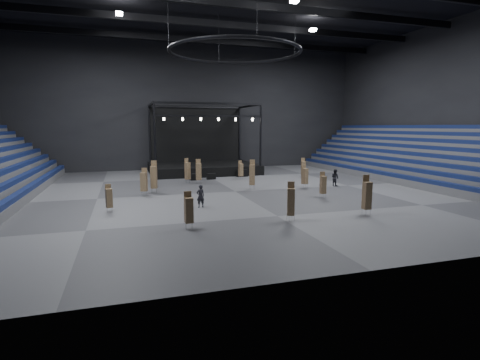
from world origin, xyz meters
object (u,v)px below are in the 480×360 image
object	(u,v)px
chair_stack_6	(303,167)
chair_stack_13	(109,198)
chair_stack_5	(367,195)
chair_stack_10	(323,184)
chair_stack_2	(154,177)
flight_case_mid	(211,176)
man_center	(200,196)
chair_stack_1	(188,170)
chair_stack_8	(305,176)
chair_stack_12	(189,210)
flight_case_right	(242,173)
chair_stack_9	(199,171)
chair_stack_0	(291,201)
chair_stack_4	(155,175)
flight_case_left	(195,177)
chair_stack_3	(144,181)
stage	(202,162)
crew_member	(335,178)
chair_stack_7	(241,169)

from	to	relation	value
chair_stack_6	chair_stack_13	size ratio (longest dim) A/B	1.16
chair_stack_5	chair_stack_10	size ratio (longest dim) A/B	1.24
chair_stack_2	chair_stack_13	xyz separation A→B (m)	(-3.76, -7.24, -0.47)
flight_case_mid	man_center	xyz separation A→B (m)	(-4.24, -14.97, 0.53)
chair_stack_1	chair_stack_8	distance (m)	12.87
chair_stack_2	chair_stack_12	xyz separation A→B (m)	(1.06, -13.49, -0.34)
chair_stack_2	chair_stack_1	bearing A→B (deg)	68.10
chair_stack_12	man_center	distance (m)	6.24
chair_stack_1	chair_stack_6	xyz separation A→B (m)	(14.34, 0.33, -0.16)
flight_case_mid	flight_case_right	bearing A→B (deg)	15.25
chair_stack_9	chair_stack_0	bearing A→B (deg)	-79.03
chair_stack_10	man_center	bearing A→B (deg)	-171.89
chair_stack_4	chair_stack_13	world-z (taller)	chair_stack_4
flight_case_left	man_center	distance (m)	15.09
flight_case_left	chair_stack_2	size ratio (longest dim) A/B	0.37
chair_stack_13	flight_case_right	bearing A→B (deg)	30.93
flight_case_mid	chair_stack_3	distance (m)	11.92
chair_stack_2	man_center	size ratio (longest dim) A/B	1.74
chair_stack_1	chair_stack_2	size ratio (longest dim) A/B	0.90
chair_stack_0	chair_stack_5	distance (m)	5.86
flight_case_right	chair_stack_0	distance (m)	22.38
flight_case_right	chair_stack_2	bearing A→B (deg)	-143.12
chair_stack_10	chair_stack_12	distance (m)	14.54
chair_stack_3	chair_stack_13	size ratio (longest dim) A/B	1.22
stage	flight_case_left	distance (m)	7.80
chair_stack_9	chair_stack_13	world-z (taller)	chair_stack_9
chair_stack_5	chair_stack_8	xyz separation A→B (m)	(1.19, 11.93, -0.19)
chair_stack_10	chair_stack_13	xyz separation A→B (m)	(-17.76, -0.38, -0.11)
man_center	chair_stack_1	bearing A→B (deg)	-106.25
chair_stack_4	man_center	xyz separation A→B (m)	(2.57, -11.60, -0.36)
chair_stack_4	man_center	world-z (taller)	chair_stack_4
chair_stack_5	chair_stack_6	xyz separation A→B (m)	(4.67, 19.17, -0.20)
chair_stack_0	crew_member	size ratio (longest dim) A/B	1.49
flight_case_left	flight_case_right	bearing A→B (deg)	11.07
chair_stack_12	chair_stack_7	bearing A→B (deg)	59.93
flight_case_mid	chair_stack_3	bearing A→B (deg)	-133.39
man_center	chair_stack_12	bearing A→B (deg)	60.94
stage	chair_stack_7	distance (m)	8.78
chair_stack_2	chair_stack_8	size ratio (longest dim) A/B	1.28
chair_stack_12	chair_stack_13	size ratio (longest dim) A/B	1.12
flight_case_left	chair_stack_2	distance (m)	9.10
chair_stack_1	chair_stack_7	xyz separation A→B (m)	(6.54, 1.16, -0.24)
stage	chair_stack_12	world-z (taller)	stage
chair_stack_2	chair_stack_13	size ratio (longest dim) A/B	1.47
flight_case_right	chair_stack_7	distance (m)	2.35
flight_case_right	chair_stack_8	size ratio (longest dim) A/B	0.55
chair_stack_5	chair_stack_13	xyz separation A→B (m)	(-17.47, 6.24, -0.36)
chair_stack_12	chair_stack_0	bearing A→B (deg)	-4.59
chair_stack_8	chair_stack_12	world-z (taller)	chair_stack_8
flight_case_mid	chair_stack_7	xyz separation A→B (m)	(3.40, -0.91, 0.81)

